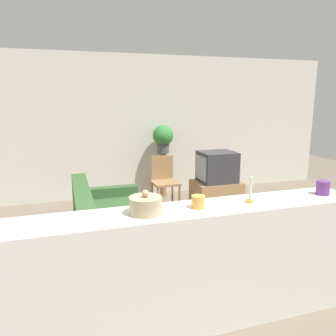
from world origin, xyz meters
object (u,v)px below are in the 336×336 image
Objects in this scene: couch at (111,226)px; potted_plant at (163,137)px; decorative_bowl at (146,205)px; television at (217,167)px; wooden_chair at (164,179)px.

potted_plant is at bearing 55.74° from couch.
decorative_bowl is (0.06, -1.73, 0.83)m from couch.
wooden_chair is (-0.78, 0.47, -0.26)m from television.
potted_plant is 2.12× the size of decorative_bowl.
wooden_chair is 3.53× the size of decorative_bowl.
wooden_chair is 1.66× the size of potted_plant.
decorative_bowl is at bearing -88.12° from couch.
decorative_bowl is at bearing -108.79° from potted_plant.
couch is at bearing -124.26° from potted_plant.
television is 1.09× the size of potted_plant.
potted_plant is 3.82m from decorative_bowl.
wooden_chair reaches higher than couch.
potted_plant reaches higher than television.
television is 0.94m from wooden_chair.
decorative_bowl reaches higher than couch.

